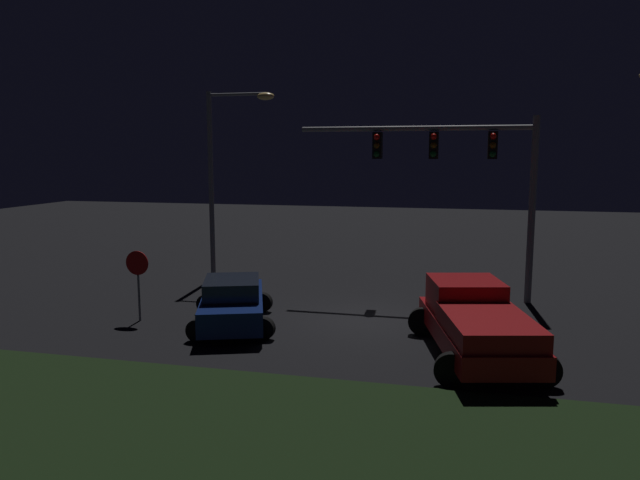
# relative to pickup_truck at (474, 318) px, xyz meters

# --- Properties ---
(ground_plane) EXTENTS (80.00, 80.00, 0.00)m
(ground_plane) POSITION_rel_pickup_truck_xyz_m (-3.44, 2.81, -1.00)
(ground_plane) COLOR black
(grass_median) EXTENTS (23.56, 5.52, 0.10)m
(grass_median) POSITION_rel_pickup_truck_xyz_m (-3.44, -5.45, -0.95)
(grass_median) COLOR black
(grass_median) RESTS_ON ground_plane
(pickup_truck) EXTENTS (3.70, 5.72, 1.80)m
(pickup_truck) POSITION_rel_pickup_truck_xyz_m (0.00, 0.00, 0.00)
(pickup_truck) COLOR maroon
(pickup_truck) RESTS_ON ground_plane
(car_sedan) EXTENTS (3.37, 4.75, 1.51)m
(car_sedan) POSITION_rel_pickup_truck_xyz_m (-7.08, 1.07, -0.26)
(car_sedan) COLOR navy
(car_sedan) RESTS_ON ground_plane
(traffic_signal_gantry) EXTENTS (8.32, 0.56, 6.50)m
(traffic_signal_gantry) POSITION_rel_pickup_truck_xyz_m (-0.47, 6.17, 3.90)
(traffic_signal_gantry) COLOR slate
(traffic_signal_gantry) RESTS_ON ground_plane
(street_lamp_left) EXTENTS (2.85, 0.44, 7.69)m
(street_lamp_left) POSITION_rel_pickup_truck_xyz_m (-9.81, 7.30, 3.91)
(street_lamp_left) COLOR slate
(street_lamp_left) RESTS_ON ground_plane
(stop_sign) EXTENTS (0.76, 0.08, 2.23)m
(stop_sign) POSITION_rel_pickup_truck_xyz_m (-10.15, 0.93, 0.56)
(stop_sign) COLOR slate
(stop_sign) RESTS_ON ground_plane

